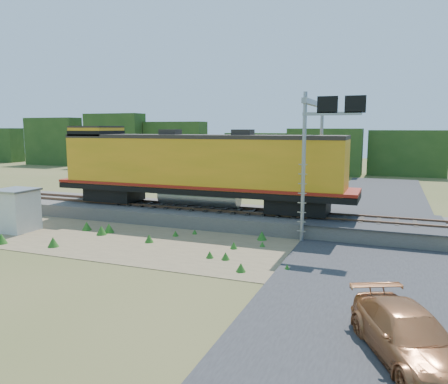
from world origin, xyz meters
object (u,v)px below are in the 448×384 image
at_px(shed, 17,210).
at_px(car, 409,336).
at_px(signal_gantry, 319,131).
at_px(locomotive, 194,167).

distance_m(shed, car, 21.52).
relative_size(signal_gantry, car, 1.70).
xyz_separation_m(locomotive, shed, (-8.17, -6.29, -2.20)).
xyz_separation_m(shed, car, (20.30, -7.10, -0.58)).
bearing_deg(shed, car, -19.06).
distance_m(locomotive, car, 18.28).
relative_size(shed, car, 0.54).
bearing_deg(car, locomotive, 107.52).
height_order(locomotive, car, locomotive).
bearing_deg(shed, signal_gantry, 19.62).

